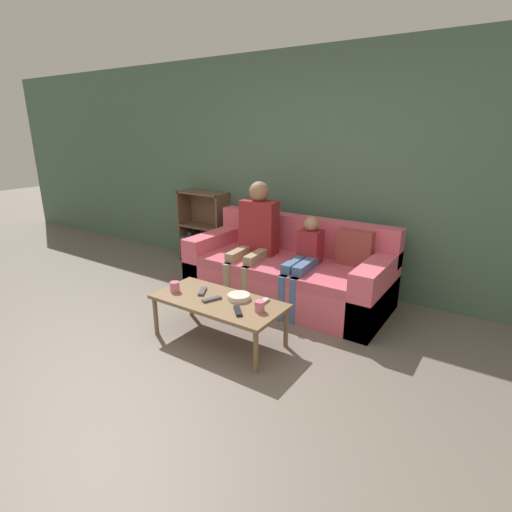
{
  "coord_description": "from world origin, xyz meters",
  "views": [
    {
      "loc": [
        1.82,
        -1.82,
        1.78
      ],
      "look_at": [
        -0.16,
        1.13,
        0.64
      ],
      "focal_mm": 28.0,
      "sensor_mm": 36.0,
      "label": 1
    }
  ],
  "objects": [
    {
      "name": "wall_back",
      "position": [
        0.0,
        2.34,
        1.3
      ],
      "size": [
        12.0,
        0.06,
        2.6
      ],
      "color": "#4C6B56",
      "rests_on": "ground_plane"
    },
    {
      "name": "couch",
      "position": [
        -0.12,
        1.71,
        0.29
      ],
      "size": [
        2.14,
        0.94,
        0.85
      ],
      "color": "#DB5B70",
      "rests_on": "ground_plane"
    },
    {
      "name": "person_adult",
      "position": [
        -0.5,
        1.64,
        0.72
      ],
      "size": [
        0.41,
        0.67,
        1.24
      ],
      "rotation": [
        0.0,
        0.0,
        0.09
      ],
      "color": "#9E8966",
      "rests_on": "ground_plane"
    },
    {
      "name": "cup_far",
      "position": [
        -0.62,
        0.52,
        0.43
      ],
      "size": [
        0.08,
        0.08,
        0.09
      ],
      "color": "pink",
      "rests_on": "coffee_table"
    },
    {
      "name": "tv_remote_0",
      "position": [
        -0.22,
        0.55,
        0.4
      ],
      "size": [
        0.11,
        0.17,
        0.02
      ],
      "rotation": [
        0.0,
        0.0,
        -0.42
      ],
      "color": "#47474C",
      "rests_on": "coffee_table"
    },
    {
      "name": "bookshelf",
      "position": [
        -1.75,
        2.19,
        0.39
      ],
      "size": [
        0.7,
        0.28,
        0.97
      ],
      "color": "brown",
      "rests_on": "ground_plane"
    },
    {
      "name": "coffee_table",
      "position": [
        -0.18,
        0.59,
        0.35
      ],
      "size": [
        1.16,
        0.54,
        0.38
      ],
      "color": "brown",
      "rests_on": "ground_plane"
    },
    {
      "name": "tv_remote_1",
      "position": [
        0.1,
        0.49,
        0.4
      ],
      "size": [
        0.15,
        0.15,
        0.02
      ],
      "rotation": [
        0.0,
        0.0,
        0.78
      ],
      "color": "black",
      "rests_on": "coffee_table"
    },
    {
      "name": "snack_bowl",
      "position": [
        -0.04,
        0.69,
        0.41
      ],
      "size": [
        0.19,
        0.19,
        0.05
      ],
      "color": "beige",
      "rests_on": "coffee_table"
    },
    {
      "name": "ground_plane",
      "position": [
        0.0,
        0.0,
        0.0
      ],
      "size": [
        22.0,
        22.0,
        0.0
      ],
      "primitive_type": "plane",
      "color": "#70665B"
    },
    {
      "name": "tv_remote_2",
      "position": [
        0.18,
        0.73,
        0.4
      ],
      "size": [
        0.06,
        0.17,
        0.02
      ],
      "rotation": [
        0.0,
        0.0,
        0.07
      ],
      "color": "#B7B7BC",
      "rests_on": "coffee_table"
    },
    {
      "name": "cup_near",
      "position": [
        0.24,
        0.6,
        0.43
      ],
      "size": [
        0.08,
        0.08,
        0.09
      ],
      "color": "pink",
      "rests_on": "coffee_table"
    },
    {
      "name": "tv_remote_3",
      "position": [
        -0.4,
        0.63,
        0.4
      ],
      "size": [
        0.13,
        0.17,
        0.02
      ],
      "rotation": [
        0.0,
        0.0,
        0.51
      ],
      "color": "#47474C",
      "rests_on": "coffee_table"
    },
    {
      "name": "person_child",
      "position": [
        0.13,
        1.56,
        0.53
      ],
      "size": [
        0.25,
        0.65,
        0.94
      ],
      "rotation": [
        0.0,
        0.0,
        0.06
      ],
      "color": "#476693",
      "rests_on": "ground_plane"
    }
  ]
}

